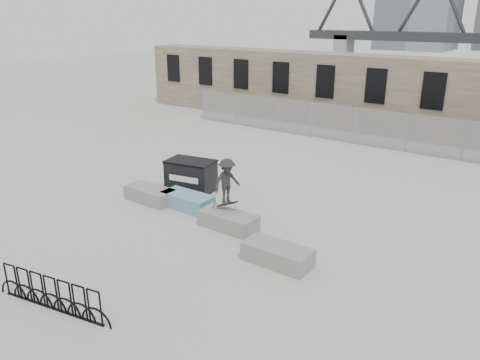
% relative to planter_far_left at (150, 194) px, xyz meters
% --- Properties ---
extents(ground, '(120.00, 120.00, 0.00)m').
position_rel_planter_far_left_xyz_m(ground, '(2.95, 0.11, -0.30)').
color(ground, '#B5B5B0').
rests_on(ground, ground).
extents(stone_wall, '(36.00, 2.58, 4.50)m').
position_rel_planter_far_left_xyz_m(stone_wall, '(2.95, 16.35, 1.96)').
color(stone_wall, '#68604D').
rests_on(stone_wall, ground).
extents(chainlink_fence, '(22.06, 0.06, 2.02)m').
position_rel_planter_far_left_xyz_m(chainlink_fence, '(2.95, 12.61, 0.74)').
color(chainlink_fence, gray).
rests_on(chainlink_fence, ground).
extents(planter_far_left, '(2.00, 0.90, 0.55)m').
position_rel_planter_far_left_xyz_m(planter_far_left, '(0.00, 0.00, 0.00)').
color(planter_far_left, gray).
rests_on(planter_far_left, ground).
extents(planter_center_left, '(2.00, 0.90, 0.55)m').
position_rel_planter_far_left_xyz_m(planter_center_left, '(1.61, 0.34, 0.00)').
color(planter_center_left, teal).
rests_on(planter_center_left, ground).
extents(planter_center_right, '(2.00, 0.90, 0.55)m').
position_rel_planter_far_left_xyz_m(planter_center_right, '(3.90, -0.14, 0.00)').
color(planter_center_right, gray).
rests_on(planter_center_right, ground).
extents(planter_offset, '(2.00, 0.90, 0.55)m').
position_rel_planter_far_left_xyz_m(planter_offset, '(6.47, -1.19, 0.00)').
color(planter_offset, gray).
rests_on(planter_offset, ground).
extents(dumpster, '(2.12, 1.52, 1.27)m').
position_rel_planter_far_left_xyz_m(dumpster, '(0.48, 1.83, 0.34)').
color(dumpster, black).
rests_on(dumpster, ground).
extents(bike_rack, '(3.54, 0.72, 0.90)m').
position_rel_planter_far_left_xyz_m(bike_rack, '(3.24, -6.31, 0.14)').
color(bike_rack, black).
rests_on(bike_rack, ground).
extents(skateboarder, '(0.82, 1.12, 1.74)m').
position_rel_planter_far_left_xyz_m(skateboarder, '(3.72, 0.04, 1.28)').
color(skateboarder, '#252628').
rests_on(skateboarder, ground).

